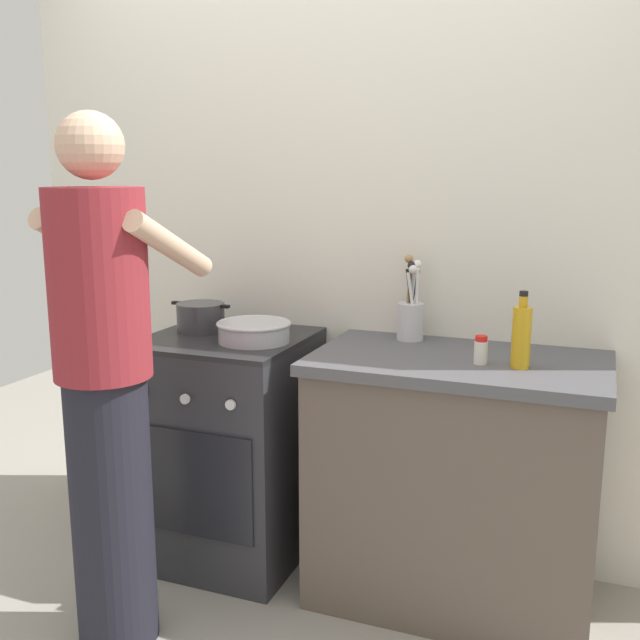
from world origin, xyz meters
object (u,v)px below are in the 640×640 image
utensil_crock (411,313)px  person (106,388)px  mixing_bowl (254,331)px  oil_bottle (521,336)px  pot (201,317)px  stove_range (229,447)px  spice_bottle (481,350)px

utensil_crock → person: person is taller
mixing_bowl → oil_bottle: 0.97m
pot → mixing_bowl: (0.28, -0.09, -0.01)m
stove_range → oil_bottle: bearing=-3.1°
stove_range → utensil_crock: (0.67, 0.21, 0.55)m
stove_range → utensil_crock: size_ratio=2.79×
mixing_bowl → person: person is taller
pot → mixing_bowl: size_ratio=0.91×
stove_range → mixing_bowl: mixing_bowl is taller
pot → stove_range: bearing=-19.9°
person → stove_range: bearing=82.4°
pot → oil_bottle: oil_bottle is taller
oil_bottle → spice_bottle: bearing=178.4°
pot → utensil_crock: utensil_crock is taller
stove_range → utensil_crock: 0.90m
stove_range → person: 0.76m
spice_bottle → oil_bottle: 0.14m
mixing_bowl → spice_bottle: (0.84, -0.02, 0.00)m
oil_bottle → pot: bearing=174.9°
stove_range → mixing_bowl: (0.14, -0.04, 0.49)m
utensil_crock → spice_bottle: (0.31, -0.26, -0.06)m
spice_bottle → person: size_ratio=0.06×
pot → utensil_crock: bearing=11.0°
pot → spice_bottle: (1.12, -0.11, -0.01)m
pot → oil_bottle: bearing=-5.1°
stove_range → spice_bottle: size_ratio=9.47×
utensil_crock → person: bearing=-132.1°
pot → person: 0.69m
pot → oil_bottle: 1.25m
person → utensil_crock: bearing=47.9°
utensil_crock → spice_bottle: bearing=-40.8°
mixing_bowl → person: size_ratio=0.17×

